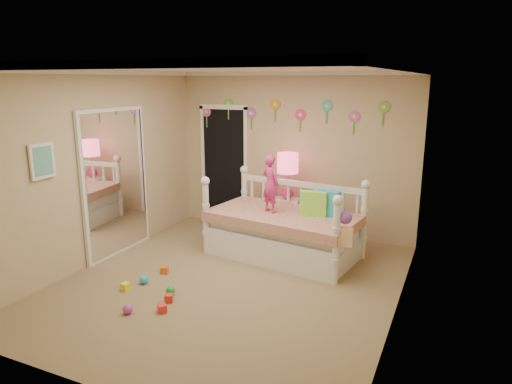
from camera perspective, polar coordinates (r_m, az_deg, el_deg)
The scene contains 18 objects.
floor at distance 5.88m, azimuth -3.37°, elevation -11.18°, with size 4.00×4.50×0.01m, color #7F684C.
ceiling at distance 5.34m, azimuth -3.77°, elevation 15.06°, with size 4.00×4.50×0.01m, color white.
back_wall at distance 7.49m, azimuth 4.53°, elevation 4.66°, with size 4.00×0.01×2.60m, color tan.
left_wall at distance 6.62m, azimuth -19.07°, elevation 2.76°, with size 0.01×4.50×2.60m, color tan.
right_wall at distance 4.88m, azimuth 17.70°, elevation -0.85°, with size 0.01×4.50×2.60m, color tan.
crown_molding at distance 5.34m, azimuth -3.76°, elevation 14.74°, with size 4.00×4.50×0.06m, color white, non-canonical shape.
daybed at distance 6.55m, azimuth 3.44°, elevation -3.12°, with size 2.13×1.14×1.15m, color white, non-canonical shape.
pillow_turquoise at distance 6.42m, azimuth 8.78°, elevation -1.38°, with size 0.35×0.12×0.35m, color #29B0CD.
pillow_lime at distance 6.39m, azimuth 7.15°, elevation -1.44°, with size 0.36×0.13×0.34m, color #91E846.
child at distance 6.48m, azimuth 1.82°, elevation 1.03°, with size 0.30×0.20×0.82m, color #D93183.
nightstand at distance 7.35m, azimuth 3.83°, elevation -3.32°, with size 0.39×0.30×0.65m, color white.
table_lamp at distance 7.15m, azimuth 3.94°, elevation 2.88°, with size 0.33×0.33×0.73m.
closet_doorway at distance 8.02m, azimuth -3.97°, elevation 3.36°, with size 0.90×0.04×2.07m, color black.
flower_decals at distance 7.43m, azimuth 3.94°, elevation 9.57°, with size 3.40×0.02×0.50m, color #B2668C, non-canonical shape.
mirror_closet at distance 6.86m, azimuth -16.96°, elevation 1.14°, with size 0.07×1.30×2.10m, color white.
wall_picture at distance 5.95m, azimuth -24.95°, elevation 3.51°, with size 0.05×0.34×0.42m, color white.
hanging_bag at distance 5.70m, azimuth 10.89°, elevation -4.64°, with size 0.20×0.16×0.36m, color beige, non-canonical shape.
toy_scatter at distance 5.68m, azimuth -12.71°, elevation -11.83°, with size 0.80×1.30×0.11m, color #996666, non-canonical shape.
Camera 1 is at (2.51, -4.71, 2.47)m, focal length 32.31 mm.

